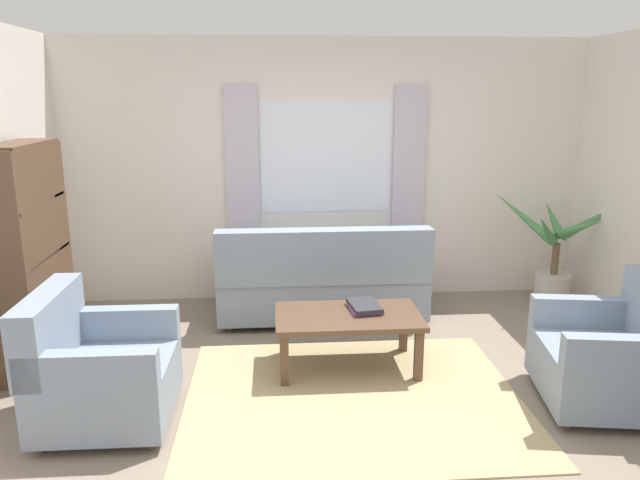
{
  "coord_description": "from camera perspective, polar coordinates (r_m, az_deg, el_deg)",
  "views": [
    {
      "loc": [
        -0.52,
        -3.74,
        2.07
      ],
      "look_at": [
        -0.18,
        0.7,
        0.97
      ],
      "focal_mm": 33.54,
      "sensor_mm": 36.0,
      "label": 1
    }
  ],
  "objects": [
    {
      "name": "bookshelf",
      "position": [
        5.05,
        -25.49,
        -2.44
      ],
      "size": [
        0.3,
        0.94,
        1.72
      ],
      "rotation": [
        0.0,
        0.0,
        -1.57
      ],
      "color": "brown",
      "rests_on": "ground_plane"
    },
    {
      "name": "armchair_right",
      "position": [
        4.53,
        26.26,
        -9.88
      ],
      "size": [
        0.94,
        0.96,
        0.88
      ],
      "rotation": [
        0.0,
        0.0,
        -1.73
      ],
      "color": "gray",
      "rests_on": "ground_plane"
    },
    {
      "name": "book_stack_on_table",
      "position": [
        4.65,
        4.28,
        -6.35
      ],
      "size": [
        0.26,
        0.35,
        0.05
      ],
      "color": "#7F478C",
      "rests_on": "coffee_table"
    },
    {
      "name": "armchair_left",
      "position": [
        4.14,
        -20.51,
        -11.57
      ],
      "size": [
        0.83,
        0.85,
        0.88
      ],
      "rotation": [
        0.0,
        0.0,
        1.56
      ],
      "color": "gray",
      "rests_on": "ground_plane"
    },
    {
      "name": "area_rug",
      "position": [
        4.31,
        3.16,
        -14.8
      ],
      "size": [
        2.31,
        1.89,
        0.01
      ],
      "primitive_type": "cube",
      "color": "tan",
      "rests_on": "ground_plane"
    },
    {
      "name": "ground_plane",
      "position": [
        4.31,
        3.16,
        -14.87
      ],
      "size": [
        6.24,
        6.24,
        0.0
      ],
      "primitive_type": "plane",
      "color": "gray"
    },
    {
      "name": "window_with_curtains",
      "position": [
        5.97,
        0.6,
        7.91
      ],
      "size": [
        1.98,
        0.07,
        1.4
      ],
      "color": "white"
    },
    {
      "name": "wall_back",
      "position": [
        6.07,
        0.52,
        6.59
      ],
      "size": [
        5.32,
        0.12,
        2.6
      ],
      "primitive_type": "cube",
      "color": "silver",
      "rests_on": "ground_plane"
    },
    {
      "name": "couch",
      "position": [
        5.56,
        0.2,
        -3.97
      ],
      "size": [
        1.9,
        0.82,
        0.92
      ],
      "rotation": [
        0.0,
        0.0,
        3.14
      ],
      "color": "gray",
      "rests_on": "ground_plane"
    },
    {
      "name": "potted_plant",
      "position": [
        6.26,
        21.55,
        -1.83
      ],
      "size": [
        1.23,
        1.21,
        1.14
      ],
      "color": "#B7B2A8",
      "rests_on": "ground_plane"
    },
    {
      "name": "coffee_table",
      "position": [
        4.58,
        2.69,
        -7.75
      ],
      "size": [
        1.1,
        0.64,
        0.44
      ],
      "color": "brown",
      "rests_on": "ground_plane"
    }
  ]
}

